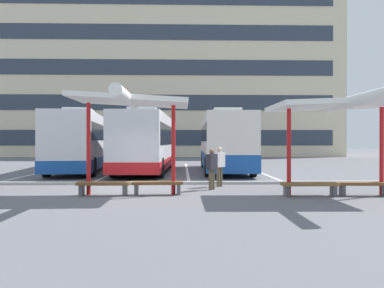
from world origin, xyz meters
name	(u,v)px	position (x,y,z in m)	size (l,w,h in m)	color
ground_plane	(134,189)	(0.00, 0.00, 0.00)	(160.00, 160.00, 0.00)	slate
terminal_building	(168,76)	(0.03, 34.45, 10.19)	(42.19, 10.30, 23.11)	beige
coach_bus_0	(83,143)	(-4.31, 9.13, 1.73)	(3.66, 11.84, 3.69)	silver
coach_bus_1	(147,143)	(-0.28, 8.19, 1.72)	(3.01, 10.73, 3.65)	silver
coach_bus_2	(224,144)	(4.36, 8.36, 1.67)	(2.82, 10.18, 3.64)	silver
lane_stripe_0	(49,171)	(-6.33, 8.88, 0.00)	(0.16, 14.00, 0.01)	white
lane_stripe_1	(118,171)	(-2.11, 8.88, 0.00)	(0.16, 14.00, 0.01)	white
lane_stripe_2	(187,171)	(2.11, 8.88, 0.00)	(0.16, 14.00, 0.01)	white
lane_stripe_3	(255,170)	(6.33, 8.88, 0.00)	(0.16, 14.00, 0.01)	white
waiting_shelter_1	(130,103)	(0.08, -1.71, 3.09)	(3.87, 4.24, 3.37)	red
bench_1	(103,185)	(-0.82, -1.64, 0.34)	(1.75, 0.44, 0.45)	brown
bench_2	(158,185)	(0.98, -1.53, 0.34)	(1.73, 0.47, 0.45)	brown
waiting_shelter_2	(339,106)	(6.91, -2.14, 2.95)	(4.12, 4.80, 3.19)	red
bench_3	(310,186)	(6.01, -2.02, 0.34)	(1.88, 0.45, 0.45)	brown
bench_4	(363,186)	(7.81, -1.93, 0.34)	(1.68, 0.52, 0.45)	brown
platform_kerb	(139,183)	(0.00, 1.56, 0.06)	(44.00, 0.24, 0.12)	#ADADA8
waiting_passenger_0	(212,166)	(2.91, -0.25, 0.87)	(0.45, 0.48, 1.53)	brown
waiting_passenger_1	(220,164)	(3.30, 0.72, 0.90)	(0.47, 0.48, 1.58)	brown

